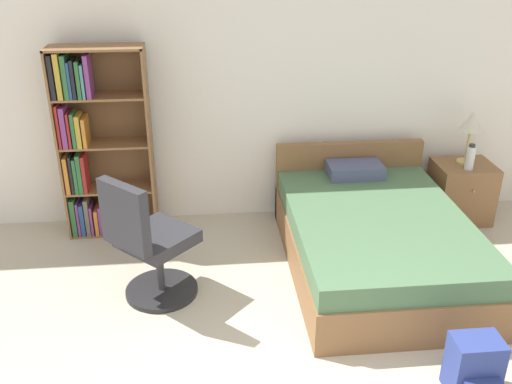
% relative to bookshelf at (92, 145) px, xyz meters
% --- Properties ---
extents(wall_back, '(9.00, 0.06, 2.60)m').
position_rel_bookshelf_xyz_m(wall_back, '(1.62, 0.26, 0.45)').
color(wall_back, white).
rests_on(wall_back, ground_plane).
extents(bookshelf, '(0.80, 0.31, 1.71)m').
position_rel_bookshelf_xyz_m(bookshelf, '(0.00, 0.00, 0.00)').
color(bookshelf, brown).
rests_on(bookshelf, ground_plane).
extents(bed, '(1.40, 2.04, 0.77)m').
position_rel_bookshelf_xyz_m(bed, '(2.35, -0.84, -0.59)').
color(bed, brown).
rests_on(bed, ground_plane).
extents(office_chair, '(0.72, 0.72, 1.03)m').
position_rel_bookshelf_xyz_m(office_chair, '(0.54, -1.13, -0.39)').
color(office_chair, '#232326').
rests_on(office_chair, ground_plane).
extents(nightstand, '(0.54, 0.47, 0.57)m').
position_rel_bookshelf_xyz_m(nightstand, '(3.42, -0.09, -0.57)').
color(nightstand, brown).
rests_on(nightstand, ground_plane).
extents(table_lamp, '(0.21, 0.21, 0.50)m').
position_rel_bookshelf_xyz_m(table_lamp, '(3.43, -0.05, 0.10)').
color(table_lamp, tan).
rests_on(table_lamp, nightstand).
extents(water_bottle, '(0.08, 0.08, 0.24)m').
position_rel_bookshelf_xyz_m(water_bottle, '(3.40, -0.20, -0.17)').
color(water_bottle, silver).
rests_on(water_bottle, nightstand).
extents(backpack_blue, '(0.30, 0.29, 0.39)m').
position_rel_bookshelf_xyz_m(backpack_blue, '(2.55, -2.31, -0.67)').
color(backpack_blue, navy).
rests_on(backpack_blue, ground_plane).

